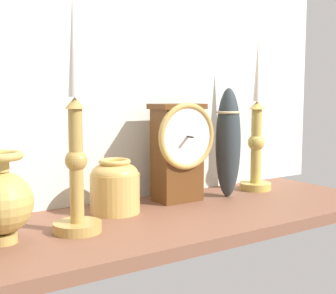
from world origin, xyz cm
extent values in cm
cube|color=brown|center=(0.00, 0.00, -1.20)|extent=(100.00, 36.00, 2.40)
cube|color=silver|center=(0.00, 18.50, 32.50)|extent=(120.00, 2.00, 65.00)
cube|color=#5B3416|center=(7.51, 9.51, 10.63)|extent=(10.37, 6.91, 21.25)
cube|color=#5B3416|center=(7.51, 9.51, 21.85)|extent=(11.62, 7.73, 1.20)
torus|color=tan|center=(7.51, 5.66, 15.30)|extent=(15.01, 1.36, 15.01)
cylinder|color=silver|center=(7.51, 5.56, 15.30)|extent=(12.55, 0.40, 12.55)
cube|color=black|center=(7.51, 5.26, 15.30)|extent=(1.64, 4.79, 0.30)
cylinder|color=gold|center=(31.68, 8.57, 0.90)|extent=(8.09, 8.09, 1.80)
cylinder|color=gold|center=(31.68, 8.57, 11.30)|extent=(2.72, 2.72, 19.00)
sphere|color=gold|center=(31.68, 8.57, 12.25)|extent=(4.35, 4.35, 4.35)
cone|color=gold|center=(31.68, 8.57, 21.80)|extent=(4.15, 4.15, 2.00)
cone|color=silver|center=(31.68, 8.57, 30.82)|extent=(2.14, 2.14, 16.03)
cylinder|color=#B18D45|center=(-21.66, -0.96, 0.90)|extent=(8.68, 8.68, 1.80)
cylinder|color=#B18D45|center=(-21.66, -0.96, 11.97)|extent=(2.50, 2.50, 20.34)
sphere|color=#B18D45|center=(-21.66, -0.96, 12.98)|extent=(4.00, 4.00, 4.00)
cone|color=#B18D45|center=(-21.66, -0.96, 23.14)|extent=(3.63, 3.63, 2.00)
cone|color=silver|center=(-21.66, -0.96, 33.33)|extent=(2.18, 2.18, 18.39)
cylinder|color=tan|center=(-34.49, 0.39, 0.80)|extent=(4.69, 4.69, 1.60)
sphere|color=tan|center=(-34.49, 0.39, 6.82)|extent=(10.43, 10.43, 10.43)
cylinder|color=tan|center=(-9.60, 7.57, 4.15)|extent=(10.31, 10.31, 8.31)
ellipsoid|color=tan|center=(-9.60, 7.57, 8.31)|extent=(9.80, 9.80, 4.90)
torus|color=tan|center=(-9.60, 7.57, 10.76)|extent=(6.69, 6.69, 1.02)
ellipsoid|color=#2C3438|center=(20.09, 6.22, 13.04)|extent=(6.00, 6.00, 26.08)
torus|color=#CCB78C|center=(20.09, 6.22, 20.34)|extent=(5.70, 5.70, 0.60)
camera|label=1|loc=(-54.10, -78.24, 24.71)|focal=50.29mm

